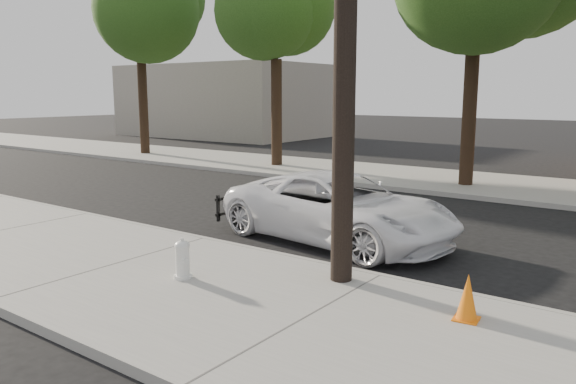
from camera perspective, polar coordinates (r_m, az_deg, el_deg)
The scene contains 10 objects.
ground at distance 13.19m, azimuth -2.03°, elevation -3.41°, with size 120.00×120.00×0.00m, color black.
near_sidewalk at distance 10.27m, azimuth -17.17°, elevation -7.36°, with size 90.00×4.40×0.15m, color gray.
far_sidewalk at distance 20.42m, azimuth 12.89°, elevation 1.36°, with size 90.00×5.00×0.15m, color gray.
curb_near at distance 11.65m, azimuth -8.46°, elevation -4.96°, with size 90.00×0.12×0.16m, color #9E9B93.
building_far at distance 41.06m, azimuth -6.79°, elevation 9.18°, with size 14.00×8.00×5.00m, color gray.
tree_a at distance 28.39m, azimuth -14.84°, elevation 16.73°, with size 4.65×4.50×9.00m.
tree_b at distance 22.97m, azimuth -1.04°, elevation 17.76°, with size 4.34×4.20×8.45m.
police_cruiser at distance 11.71m, azimuth 5.18°, elevation -1.61°, with size 2.36×5.12×1.42m, color white.
fire_hydrant at distance 9.14m, azimuth -10.66°, elevation -6.80°, with size 0.33×0.30×0.62m.
traffic_cone at distance 7.76m, azimuth 17.77°, elevation -10.18°, with size 0.35×0.35×0.62m.
Camera 1 is at (7.95, -10.07, 3.07)m, focal length 35.00 mm.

